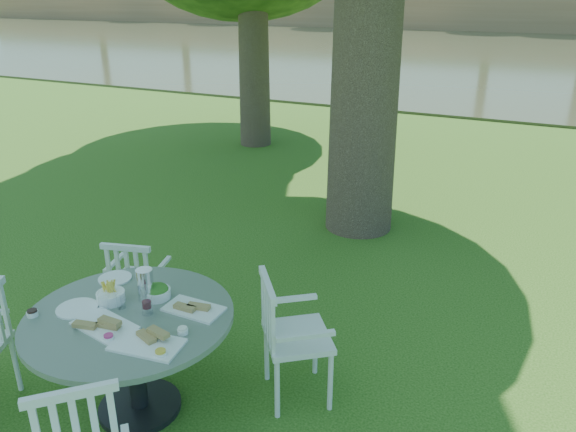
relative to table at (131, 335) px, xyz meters
name	(u,v)px	position (x,y,z in m)	size (l,w,h in m)	color
ground	(278,311)	(0.29, 1.55, -0.60)	(140.00, 140.00, 0.00)	#1D420D
table	(131,335)	(0.00, 0.00, 0.00)	(1.34, 1.34, 0.75)	black
chair_ne	(284,330)	(0.84, 0.56, -0.06)	(0.63, 0.64, 0.93)	white
chair_nw	(135,278)	(-0.65, 0.79, -0.12)	(0.50, 0.49, 0.82)	white
tableware	(134,303)	(-0.01, 0.07, 0.19)	(1.13, 0.82, 0.22)	white
river	(515,56)	(0.29, 24.55, -0.60)	(100.00, 28.00, 0.12)	#393C23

